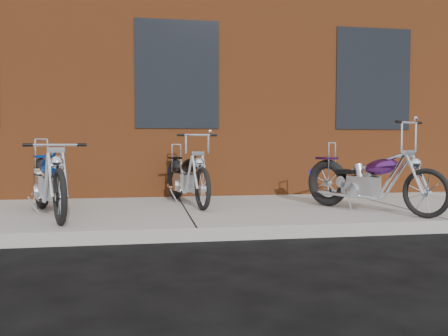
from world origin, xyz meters
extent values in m
plane|color=black|center=(0.00, 0.00, 0.00)|extent=(120.00, 120.00, 0.00)
cube|color=#A3A09A|center=(0.00, 1.50, 0.07)|extent=(22.00, 3.00, 0.15)
cube|color=brown|center=(0.00, 8.00, 4.00)|extent=(22.00, 10.00, 8.00)
torus|color=black|center=(2.11, 1.34, 0.48)|extent=(0.45, 0.64, 0.67)
torus|color=black|center=(2.86, 0.08, 0.45)|extent=(0.36, 0.55, 0.60)
cube|color=#9FA1A5|center=(2.42, 0.82, 0.48)|extent=(0.41, 0.45, 0.28)
ellipsoid|color=#521E68|center=(2.55, 0.60, 0.75)|extent=(0.47, 0.56, 0.29)
cube|color=black|center=(2.29, 1.03, 0.66)|extent=(0.32, 0.34, 0.06)
cylinder|color=white|center=(2.80, 0.18, 0.70)|extent=(0.17, 0.25, 0.50)
cylinder|color=white|center=(2.74, 0.28, 1.31)|extent=(0.45, 0.29, 0.03)
cylinder|color=white|center=(2.15, 1.27, 0.84)|extent=(0.03, 0.03, 0.45)
cylinder|color=white|center=(2.41, 1.06, 0.35)|extent=(0.47, 0.74, 0.04)
torus|color=black|center=(-1.91, 1.72, 0.50)|extent=(0.35, 0.71, 0.70)
torus|color=black|center=(-1.42, 0.27, 0.47)|extent=(0.27, 0.62, 0.63)
cube|color=#9FA1A5|center=(-1.71, 1.13, 0.49)|extent=(0.38, 0.46, 0.29)
ellipsoid|color=#083BB2|center=(-1.62, 0.87, 0.77)|extent=(0.41, 0.59, 0.30)
cube|color=beige|center=(-1.79, 1.37, 0.69)|extent=(0.31, 0.33, 0.06)
cylinder|color=white|center=(-1.46, 0.38, 0.72)|extent=(0.13, 0.28, 0.53)
cylinder|color=white|center=(-1.50, 0.50, 1.04)|extent=(0.52, 0.20, 0.03)
cylinder|color=white|center=(-1.88, 1.65, 0.87)|extent=(0.03, 0.03, 0.47)
cylinder|color=white|center=(-1.67, 1.37, 0.36)|extent=(0.33, 0.85, 0.05)
torus|color=black|center=(-0.03, 2.56, 0.47)|extent=(0.25, 0.66, 0.65)
torus|color=black|center=(0.24, 1.17, 0.44)|extent=(0.18, 0.59, 0.59)
cube|color=#9FA1A5|center=(0.08, 1.99, 0.47)|extent=(0.32, 0.40, 0.27)
ellipsoid|color=black|center=(0.13, 1.75, 0.73)|extent=(0.33, 0.53, 0.28)
cube|color=black|center=(0.04, 2.22, 0.65)|extent=(0.26, 0.29, 0.05)
cylinder|color=white|center=(0.22, 1.28, 0.68)|extent=(0.09, 0.26, 0.49)
cylinder|color=white|center=(0.20, 1.39, 1.17)|extent=(0.49, 0.12, 0.03)
cylinder|color=white|center=(-0.02, 2.49, 0.82)|extent=(0.02, 0.02, 0.43)
cylinder|color=white|center=(0.15, 2.21, 0.35)|extent=(0.20, 0.80, 0.04)
camera|label=1|loc=(-0.54, -4.98, 1.05)|focal=38.00mm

